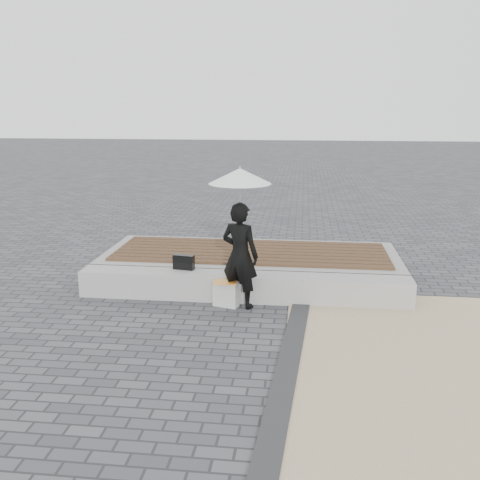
% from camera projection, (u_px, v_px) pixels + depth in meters
% --- Properties ---
extents(ground, '(80.00, 80.00, 0.00)m').
position_uv_depth(ground, '(229.00, 343.00, 6.72)').
color(ground, '#4D4E53').
rests_on(ground, ground).
extents(edging_band, '(0.61, 5.20, 0.04)m').
position_uv_depth(edging_band, '(288.00, 364.00, 6.15)').
color(edging_band, '#2D2D2F').
rests_on(edging_band, ground).
extents(seating_ledge, '(5.00, 0.45, 0.40)m').
position_uv_depth(seating_ledge, '(243.00, 286.00, 8.21)').
color(seating_ledge, '#9E9E99').
rests_on(seating_ledge, ground).
extents(timber_platform, '(5.00, 2.00, 0.40)m').
position_uv_depth(timber_platform, '(251.00, 264.00, 9.37)').
color(timber_platform, gray).
rests_on(timber_platform, ground).
extents(timber_decking, '(4.60, 1.60, 0.04)m').
position_uv_depth(timber_decking, '(251.00, 252.00, 9.31)').
color(timber_decking, brown).
rests_on(timber_decking, timber_platform).
extents(woman, '(0.66, 0.55, 1.55)m').
position_uv_depth(woman, '(240.00, 255.00, 7.77)').
color(woman, black).
rests_on(woman, ground).
extents(parasol, '(0.88, 0.88, 1.12)m').
position_uv_depth(parasol, '(240.00, 176.00, 7.50)').
color(parasol, '#B6B6BB').
rests_on(parasol, ground).
extents(handbag, '(0.34, 0.17, 0.23)m').
position_uv_depth(handbag, '(184.00, 262.00, 8.36)').
color(handbag, black).
rests_on(handbag, seating_ledge).
extents(canvas_tote, '(0.39, 0.24, 0.38)m').
position_uv_depth(canvas_tote, '(226.00, 294.00, 7.92)').
color(canvas_tote, beige).
rests_on(canvas_tote, ground).
extents(magazine, '(0.34, 0.25, 0.01)m').
position_uv_depth(magazine, '(225.00, 282.00, 7.82)').
color(magazine, red).
rests_on(magazine, canvas_tote).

